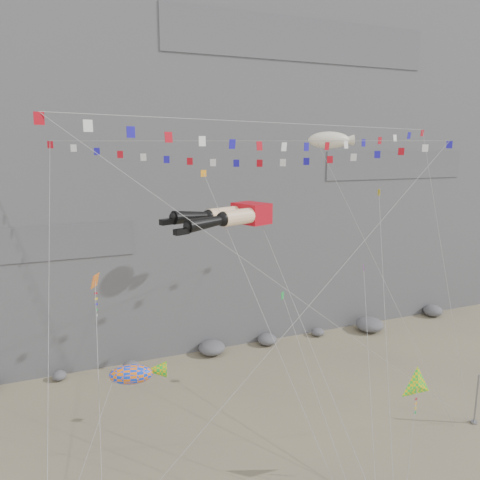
{
  "coord_description": "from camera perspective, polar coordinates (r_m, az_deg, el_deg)",
  "views": [
    {
      "loc": [
        -13.55,
        -23.7,
        19.92
      ],
      "look_at": [
        -0.27,
        9.0,
        12.9
      ],
      "focal_mm": 35.0,
      "sensor_mm": 36.0,
      "label": 1
    }
  ],
  "objects": [
    {
      "name": "small_kite_d",
      "position": [
        39.05,
        16.6,
        5.04
      ],
      "size": [
        8.65,
        13.58,
        22.32
      ],
      "color": "yellow",
      "rests_on": "ground"
    },
    {
      "name": "fish_windsock",
      "position": [
        25.96,
        -13.16,
        -15.7
      ],
      "size": [
        6.66,
        3.51,
        9.84
      ],
      "color": "orange",
      "rests_on": "ground"
    },
    {
      "name": "small_kite_c",
      "position": [
        31.59,
        5.36,
        -7.17
      ],
      "size": [
        1.07,
        9.46,
        13.44
      ],
      "color": "green",
      "rests_on": "ground"
    },
    {
      "name": "small_kite_a",
      "position": [
        31.31,
        -4.0,
        7.02
      ],
      "size": [
        4.4,
        13.65,
        22.72
      ],
      "color": "#FF9C15",
      "rests_on": "ground"
    },
    {
      "name": "harlequin_kite",
      "position": [
        28.12,
        -17.24,
        -4.91
      ],
      "size": [
        1.92,
        9.07,
        14.84
      ],
      "color": "red",
      "rests_on": "ground"
    },
    {
      "name": "ground",
      "position": [
        33.79,
        6.82,
        -24.96
      ],
      "size": [
        120.0,
        120.0,
        0.0
      ],
      "primitive_type": "plane",
      "color": "gray",
      "rests_on": "ground"
    },
    {
      "name": "small_kite_b",
      "position": [
        38.15,
        14.87,
        -3.82
      ],
      "size": [
        7.61,
        12.07,
        17.01
      ],
      "color": "#AE22C6",
      "rests_on": "ground"
    },
    {
      "name": "anchor_pole_right",
      "position": [
        39.81,
        26.86,
        -16.93
      ],
      "size": [
        0.12,
        0.12,
        3.84
      ],
      "primitive_type": "cylinder",
      "color": "gray",
      "rests_on": "ground"
    },
    {
      "name": "flag_banner_lower",
      "position": [
        31.54,
        6.88,
        13.84
      ],
      "size": [
        30.78,
        10.44,
        25.17
      ],
      "color": "#B40B17",
      "rests_on": "ground"
    },
    {
      "name": "blimp_windsock",
      "position": [
        39.37,
        10.8,
        11.82
      ],
      "size": [
        7.04,
        11.94,
        23.49
      ],
      "color": "#EEE4C4",
      "rests_on": "ground"
    },
    {
      "name": "legs_kite",
      "position": [
        30.68,
        -1.46,
        2.89
      ],
      "size": [
        8.57,
        15.96,
        21.21
      ],
      "rotation": [
        0.0,
        0.0,
        0.38
      ],
      "color": "#B40B17",
      "rests_on": "ground"
    },
    {
      "name": "cliff",
      "position": [
        57.55,
        -8.75,
        16.18
      ],
      "size": [
        80.0,
        28.0,
        50.0
      ],
      "primitive_type": "cube",
      "color": "slate",
      "rests_on": "ground"
    },
    {
      "name": "flag_banner_upper",
      "position": [
        36.22,
        0.96,
        11.94
      ],
      "size": [
        29.74,
        20.8,
        29.58
      ],
      "color": "#B40B17",
      "rests_on": "ground"
    },
    {
      "name": "delta_kite",
      "position": [
        29.97,
        20.81,
        -16.29
      ],
      "size": [
        3.8,
        2.62,
        7.99
      ],
      "color": "yellow",
      "rests_on": "ground"
    },
    {
      "name": "talus_boulders",
      "position": [
        47.04,
        -3.45,
        -13.02
      ],
      "size": [
        60.0,
        3.0,
        1.2
      ],
      "primitive_type": null,
      "color": "slate",
      "rests_on": "ground"
    }
  ]
}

